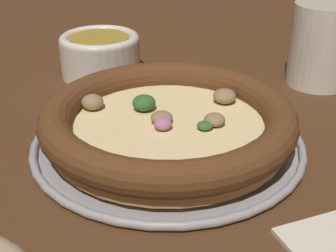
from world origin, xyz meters
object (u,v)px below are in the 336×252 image
(pizza_tray, at_px, (168,142))
(drinking_cup, at_px, (321,45))
(pizza, at_px, (168,120))
(bowl_near, at_px, (100,53))

(pizza_tray, relative_size, drinking_cup, 2.60)
(pizza, xyz_separation_m, drinking_cup, (0.22, 0.15, 0.03))
(pizza_tray, relative_size, pizza, 1.08)
(pizza, relative_size, drinking_cup, 2.41)
(drinking_cup, bearing_deg, bowl_near, 168.31)
(pizza_tray, distance_m, drinking_cup, 0.27)
(bowl_near, bearing_deg, pizza, -70.12)
(pizza_tray, height_order, bowl_near, bowl_near)
(pizza, xyz_separation_m, bowl_near, (-0.08, 0.21, 0.00))
(pizza, relative_size, bowl_near, 2.35)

